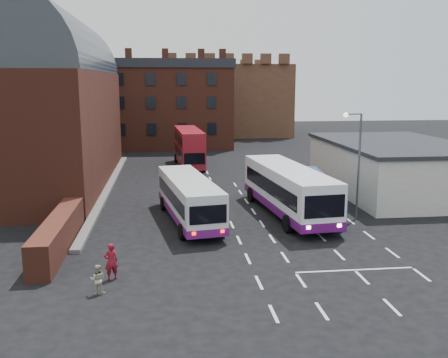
{
  "coord_description": "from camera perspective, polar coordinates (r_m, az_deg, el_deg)",
  "views": [
    {
      "loc": [
        -4.16,
        -25.5,
        9.19
      ],
      "look_at": [
        0.0,
        10.0,
        2.2
      ],
      "focal_mm": 40.0,
      "sensor_mm": 36.0,
      "label": 1
    }
  ],
  "objects": [
    {
      "name": "pedestrian_beige",
      "position": [
        22.98,
        -14.24,
        -11.05
      ],
      "size": [
        0.66,
        0.52,
        1.34
      ],
      "primitive_type": "imported",
      "rotation": [
        0.0,
        0.0,
        3.12
      ],
      "color": "tan",
      "rests_on": "ground"
    },
    {
      "name": "bus_blue",
      "position": [
        34.63,
        10.07,
        -1.74
      ],
      "size": [
        3.37,
        10.21,
        2.73
      ],
      "rotation": [
        0.0,
        0.0,
        3.03
      ],
      "color": "navy",
      "rests_on": "ground"
    },
    {
      "name": "bus_red_double",
      "position": [
        54.45,
        -4.03,
        3.66
      ],
      "size": [
        3.07,
        10.47,
        4.14
      ],
      "rotation": [
        0.0,
        0.0,
        3.2
      ],
      "color": "maroon",
      "rests_on": "ground"
    },
    {
      "name": "castle_keep",
      "position": [
        92.12,
        -0.35,
        9.08
      ],
      "size": [
        22.0,
        22.0,
        12.0
      ],
      "primitive_type": "cube",
      "color": "brown",
      "rests_on": "ground"
    },
    {
      "name": "bus_white_inbound",
      "position": [
        34.88,
        7.3,
        -0.93
      ],
      "size": [
        4.11,
        12.6,
        3.38
      ],
      "rotation": [
        0.0,
        0.0,
        3.25
      ],
      "color": "white",
      "rests_on": "ground"
    },
    {
      "name": "pedestrian_red",
      "position": [
        24.3,
        -12.78,
        -9.18
      ],
      "size": [
        0.76,
        0.65,
        1.78
      ],
      "primitive_type": "imported",
      "rotation": [
        0.0,
        0.0,
        3.54
      ],
      "color": "maroon",
      "rests_on": "ground"
    },
    {
      "name": "railway_station",
      "position": [
        47.89,
        -20.62,
        8.51
      ],
      "size": [
        12.0,
        28.0,
        16.0
      ],
      "color": "#602B1E",
      "rests_on": "ground"
    },
    {
      "name": "ground",
      "position": [
        27.42,
        2.46,
        -8.52
      ],
      "size": [
        180.0,
        180.0,
        0.0
      ],
      "primitive_type": "plane",
      "color": "black"
    },
    {
      "name": "cream_building",
      "position": [
        44.46,
        18.95,
        1.36
      ],
      "size": [
        10.4,
        16.4,
        4.25
      ],
      "color": "beige",
      "rests_on": "ground"
    },
    {
      "name": "bus_white_outbound",
      "position": [
        33.16,
        -4.05,
        -1.96
      ],
      "size": [
        4.08,
        10.99,
        2.93
      ],
      "rotation": [
        0.0,
        0.0,
        0.16
      ],
      "color": "silver",
      "rests_on": "ground"
    },
    {
      "name": "street_lamp",
      "position": [
        34.2,
        14.87,
        2.59
      ],
      "size": [
        1.43,
        0.59,
        7.24
      ],
      "rotation": [
        0.0,
        0.0,
        0.29
      ],
      "color": "#4A4B4D",
      "rests_on": "ground"
    },
    {
      "name": "forecourt_wall",
      "position": [
        29.35,
        -18.37,
        -5.92
      ],
      "size": [
        1.2,
        10.0,
        1.8
      ],
      "primitive_type": "cube",
      "color": "#602B1E",
      "rests_on": "ground"
    },
    {
      "name": "brick_terrace",
      "position": [
        71.62,
        -8.23,
        8.0
      ],
      "size": [
        22.0,
        10.0,
        11.0
      ],
      "primitive_type": "cube",
      "color": "brown",
      "rests_on": "ground"
    }
  ]
}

